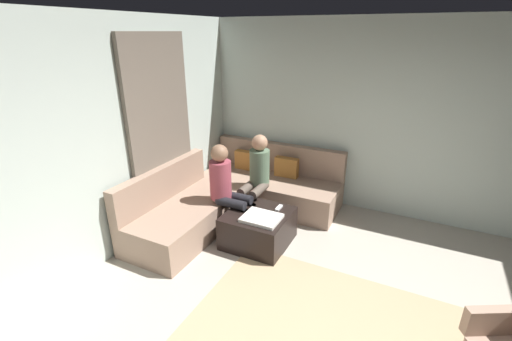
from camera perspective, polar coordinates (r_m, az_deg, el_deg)
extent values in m
cube|color=silver|center=(5.11, 23.76, 7.10)|extent=(6.00, 0.12, 2.70)
cube|color=silver|center=(3.90, -29.11, 1.98)|extent=(0.12, 6.00, 2.70)
cube|color=#726659|center=(4.67, -15.34, 5.67)|extent=(0.06, 1.10, 2.50)
cube|color=#9E7F6B|center=(5.37, 2.25, -3.30)|extent=(2.10, 0.85, 0.42)
cube|color=#9E7F6B|center=(5.50, 3.83, 2.22)|extent=(2.10, 0.14, 0.45)
cube|color=#9E7F6B|center=(4.69, -11.38, -7.75)|extent=(0.85, 1.70, 0.42)
cube|color=#9E7F6B|center=(4.71, -15.22, -2.07)|extent=(0.14, 1.70, 0.45)
cube|color=#B27233|center=(5.59, -1.64, 1.43)|extent=(0.36, 0.12, 0.36)
cube|color=#B27233|center=(5.32, 5.04, 0.24)|extent=(0.36, 0.12, 0.36)
cube|color=black|center=(4.39, 0.39, -9.44)|extent=(0.76, 0.76, 0.42)
cube|color=white|center=(4.15, 0.92, -7.82)|extent=(0.44, 0.36, 0.04)
cylinder|color=#334C72|center=(4.49, -1.12, -4.92)|extent=(0.08, 0.08, 0.10)
cube|color=white|center=(4.39, 3.79, -6.16)|extent=(0.05, 0.15, 0.02)
cube|color=#9E7F6B|center=(3.34, 35.41, -19.45)|extent=(0.53, 0.34, 0.22)
cylinder|color=brown|center=(4.71, -0.58, -7.13)|extent=(0.12, 0.12, 0.42)
cylinder|color=brown|center=(4.78, -2.52, -6.66)|extent=(0.12, 0.12, 0.42)
cylinder|color=brown|center=(4.74, 0.50, -3.23)|extent=(0.12, 0.40, 0.12)
cylinder|color=brown|center=(4.82, -1.43, -2.82)|extent=(0.12, 0.40, 0.12)
cylinder|color=#597259|center=(4.85, 0.59, 0.55)|extent=(0.28, 0.28, 0.50)
sphere|color=tan|center=(4.73, 0.60, 4.62)|extent=(0.22, 0.22, 0.22)
cylinder|color=black|center=(4.59, -0.73, -7.98)|extent=(0.12, 0.12, 0.42)
cylinder|color=black|center=(4.45, -1.79, -9.02)|extent=(0.12, 0.12, 0.42)
cylinder|color=black|center=(4.54, -3.00, -4.46)|extent=(0.40, 0.12, 0.12)
cylinder|color=black|center=(4.40, -4.14, -5.39)|extent=(0.40, 0.12, 0.12)
cylinder|color=#993F4C|center=(4.46, -5.87, -1.52)|extent=(0.28, 0.28, 0.50)
sphere|color=#8C664C|center=(4.33, -6.05, 2.85)|extent=(0.22, 0.22, 0.22)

